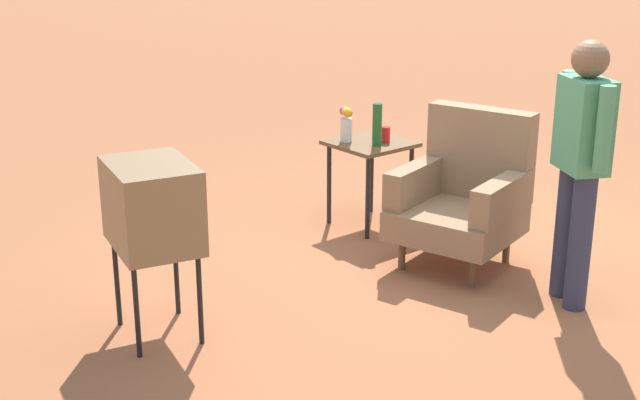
{
  "coord_description": "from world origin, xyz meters",
  "views": [
    {
      "loc": [
        3.77,
        -4.34,
        2.33
      ],
      "look_at": [
        -0.16,
        -1.12,
        0.65
      ],
      "focal_mm": 48.82,
      "sensor_mm": 36.0,
      "label": 1
    }
  ],
  "objects_px": {
    "armchair": "(464,194)",
    "soda_can_red": "(386,135)",
    "side_table": "(370,155)",
    "bottle_wine_green": "(377,125)",
    "flower_vase": "(346,122)",
    "person_standing": "(581,158)",
    "tv_on_stand": "(153,207)"
  },
  "relations": [
    {
      "from": "person_standing",
      "to": "bottle_wine_green",
      "type": "bearing_deg",
      "value": -178.22
    },
    {
      "from": "tv_on_stand",
      "to": "person_standing",
      "type": "height_order",
      "value": "person_standing"
    },
    {
      "from": "side_table",
      "to": "person_standing",
      "type": "height_order",
      "value": "person_standing"
    },
    {
      "from": "soda_can_red",
      "to": "flower_vase",
      "type": "bearing_deg",
      "value": -136.72
    },
    {
      "from": "soda_can_red",
      "to": "bottle_wine_green",
      "type": "relative_size",
      "value": 0.38
    },
    {
      "from": "person_standing",
      "to": "flower_vase",
      "type": "relative_size",
      "value": 6.19
    },
    {
      "from": "side_table",
      "to": "bottle_wine_green",
      "type": "relative_size",
      "value": 2.1
    },
    {
      "from": "soda_can_red",
      "to": "bottle_wine_green",
      "type": "bearing_deg",
      "value": -78.92
    },
    {
      "from": "armchair",
      "to": "bottle_wine_green",
      "type": "distance_m",
      "value": 0.92
    },
    {
      "from": "side_table",
      "to": "soda_can_red",
      "type": "distance_m",
      "value": 0.2
    },
    {
      "from": "tv_on_stand",
      "to": "bottle_wine_green",
      "type": "relative_size",
      "value": 3.22
    },
    {
      "from": "soda_can_red",
      "to": "flower_vase",
      "type": "distance_m",
      "value": 0.32
    },
    {
      "from": "side_table",
      "to": "bottle_wine_green",
      "type": "distance_m",
      "value": 0.29
    },
    {
      "from": "person_standing",
      "to": "flower_vase",
      "type": "height_order",
      "value": "person_standing"
    },
    {
      "from": "flower_vase",
      "to": "person_standing",
      "type": "bearing_deg",
      "value": 4.25
    },
    {
      "from": "bottle_wine_green",
      "to": "flower_vase",
      "type": "distance_m",
      "value": 0.26
    },
    {
      "from": "person_standing",
      "to": "bottle_wine_green",
      "type": "height_order",
      "value": "person_standing"
    },
    {
      "from": "side_table",
      "to": "flower_vase",
      "type": "height_order",
      "value": "flower_vase"
    },
    {
      "from": "armchair",
      "to": "soda_can_red",
      "type": "relative_size",
      "value": 8.69
    },
    {
      "from": "side_table",
      "to": "soda_can_red",
      "type": "bearing_deg",
      "value": 38.19
    },
    {
      "from": "soda_can_red",
      "to": "flower_vase",
      "type": "relative_size",
      "value": 0.46
    },
    {
      "from": "bottle_wine_green",
      "to": "side_table",
      "type": "bearing_deg",
      "value": 159.33
    },
    {
      "from": "tv_on_stand",
      "to": "bottle_wine_green",
      "type": "height_order",
      "value": "tv_on_stand"
    },
    {
      "from": "armchair",
      "to": "person_standing",
      "type": "distance_m",
      "value": 0.98
    },
    {
      "from": "person_standing",
      "to": "soda_can_red",
      "type": "xyz_separation_m",
      "value": [
        -1.75,
        0.06,
        -0.21
      ]
    },
    {
      "from": "armchair",
      "to": "soda_can_red",
      "type": "height_order",
      "value": "armchair"
    },
    {
      "from": "soda_can_red",
      "to": "flower_vase",
      "type": "xyz_separation_m",
      "value": [
        -0.22,
        -0.21,
        0.09
      ]
    },
    {
      "from": "side_table",
      "to": "person_standing",
      "type": "xyz_separation_m",
      "value": [
        1.84,
        0.01,
        0.37
      ]
    },
    {
      "from": "soda_can_red",
      "to": "bottle_wine_green",
      "type": "distance_m",
      "value": 0.15
    },
    {
      "from": "armchair",
      "to": "soda_can_red",
      "type": "bearing_deg",
      "value": 174.52
    },
    {
      "from": "armchair",
      "to": "side_table",
      "type": "bearing_deg",
      "value": 179.27
    },
    {
      "from": "flower_vase",
      "to": "side_table",
      "type": "bearing_deg",
      "value": 46.44
    }
  ]
}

